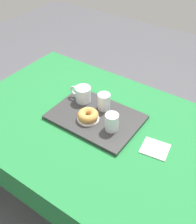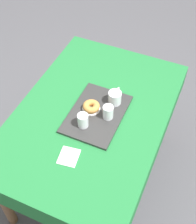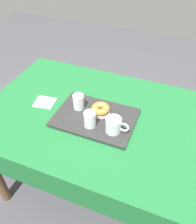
{
  "view_description": "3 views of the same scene",
  "coord_description": "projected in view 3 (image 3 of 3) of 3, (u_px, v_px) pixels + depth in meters",
  "views": [
    {
      "loc": [
        -0.6,
        0.81,
        1.64
      ],
      "look_at": [
        0.01,
        -0.07,
        0.74
      ],
      "focal_mm": 43.35,
      "sensor_mm": 36.0,
      "label": 1
    },
    {
      "loc": [
        -1.14,
        -0.54,
        2.2
      ],
      "look_at": [
        -0.01,
        -0.05,
        0.77
      ],
      "focal_mm": 50.19,
      "sensor_mm": 36.0,
      "label": 2
    },
    {
      "loc": [
        0.38,
        -0.93,
        1.64
      ],
      "look_at": [
        0.02,
        -0.03,
        0.78
      ],
      "focal_mm": 37.64,
      "sensor_mm": 36.0,
      "label": 3
    }
  ],
  "objects": [
    {
      "name": "serving_tray",
      "position": [
        95.0,
        118.0,
        1.32
      ],
      "size": [
        0.45,
        0.31,
        0.02
      ],
      "primitive_type": "cube",
      "color": "#2D2D2D",
      "rests_on": "dining_table"
    },
    {
      "name": "paper_napkin",
      "position": [
        45.0,
        102.0,
        1.43
      ],
      "size": [
        0.13,
        0.12,
        0.01
      ],
      "primitive_type": "cube",
      "rotation": [
        0.0,
        0.0,
        0.14
      ],
      "color": "white",
      "rests_on": "dining_table"
    },
    {
      "name": "water_glass_far",
      "position": [
        90.0,
        120.0,
        1.24
      ],
      "size": [
        0.06,
        0.06,
        0.09
      ],
      "color": "white",
      "rests_on": "serving_tray"
    },
    {
      "name": "ground_plane",
      "position": [
        98.0,
        183.0,
        1.84
      ],
      "size": [
        6.0,
        6.0,
        0.0
      ],
      "primitive_type": "plane",
      "color": "#47474C"
    },
    {
      "name": "tea_mug_left",
      "position": [
        114.0,
        125.0,
        1.21
      ],
      "size": [
        0.13,
        0.08,
        0.08
      ],
      "color": "white",
      "rests_on": "serving_tray"
    },
    {
      "name": "donut_plate_left",
      "position": [
        101.0,
        112.0,
        1.34
      ],
      "size": [
        0.11,
        0.11,
        0.01
      ],
      "primitive_type": "cylinder",
      "color": "white",
      "rests_on": "serving_tray"
    },
    {
      "name": "water_glass_near",
      "position": [
        78.0,
        103.0,
        1.34
      ],
      "size": [
        0.06,
        0.06,
        0.09
      ],
      "color": "white",
      "rests_on": "serving_tray"
    },
    {
      "name": "sugar_donut_left",
      "position": [
        101.0,
        109.0,
        1.32
      ],
      "size": [
        0.1,
        0.1,
        0.04
      ],
      "primitive_type": "torus",
      "color": "#BC7F3D",
      "rests_on": "donut_plate_left"
    },
    {
      "name": "dining_table",
      "position": [
        98.0,
        126.0,
        1.41
      ],
      "size": [
        1.35,
        0.91,
        0.72
      ],
      "color": "#1E6B33",
      "rests_on": "ground"
    }
  ]
}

